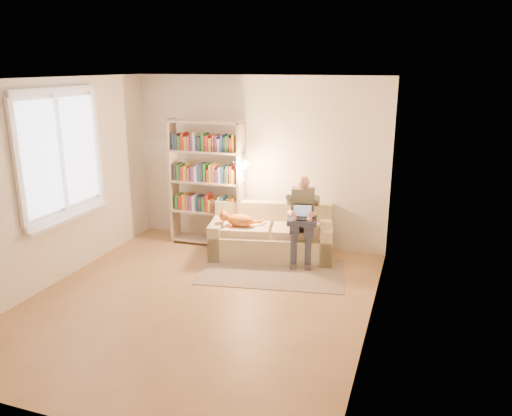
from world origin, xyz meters
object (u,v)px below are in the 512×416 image
at_px(cat, 242,220).
at_px(bookshelf, 207,177).
at_px(person, 302,214).
at_px(laptop, 297,215).
at_px(sofa, 272,238).

height_order(cat, bookshelf, bookshelf).
xyz_separation_m(person, bookshelf, (-1.57, 0.21, 0.38)).
height_order(person, bookshelf, bookshelf).
xyz_separation_m(laptop, bookshelf, (-1.52, 0.32, 0.36)).
xyz_separation_m(sofa, cat, (-0.40, -0.20, 0.30)).
height_order(person, cat, person).
xyz_separation_m(sofa, laptop, (0.41, -0.15, 0.45)).
bearing_deg(person, sofa, 162.70).
xyz_separation_m(person, cat, (-0.87, -0.16, -0.12)).
height_order(sofa, bookshelf, bookshelf).
height_order(cat, laptop, laptop).
relative_size(person, bookshelf, 0.63).
distance_m(sofa, person, 0.63).
xyz_separation_m(sofa, bookshelf, (-1.10, 0.16, 0.81)).
relative_size(cat, bookshelf, 0.30).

